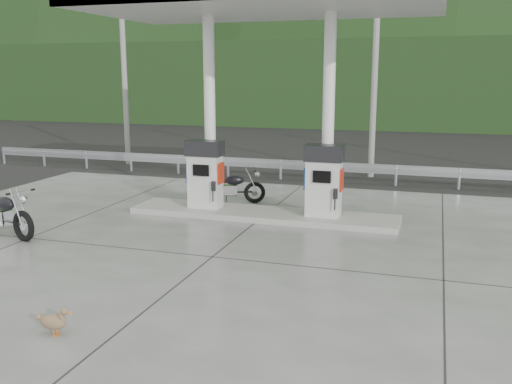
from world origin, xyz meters
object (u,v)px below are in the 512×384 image
(motorcycle_right, at_px, (231,188))
(gas_pump_left, at_px, (205,174))
(duck, at_px, (53,322))
(gas_pump_right, at_px, (324,181))
(motorcycle_left, at_px, (3,214))

(motorcycle_right, bearing_deg, gas_pump_left, -122.04)
(motorcycle_right, xyz_separation_m, duck, (0.50, -8.78, -0.25))
(motorcycle_right, distance_m, duck, 8.80)
(gas_pump_right, distance_m, duck, 7.91)
(gas_pump_right, height_order, motorcycle_left, gas_pump_right)
(gas_pump_left, relative_size, gas_pump_right, 1.00)
(gas_pump_left, distance_m, duck, 7.56)
(motorcycle_left, relative_size, motorcycle_right, 1.15)
(gas_pump_left, xyz_separation_m, motorcycle_right, (0.26, 1.31, -0.61))
(duck, bearing_deg, gas_pump_right, 70.90)
(gas_pump_right, xyz_separation_m, duck, (-2.45, -7.47, -0.87))
(gas_pump_left, relative_size, duck, 3.51)
(motorcycle_left, distance_m, duck, 5.89)
(gas_pump_left, xyz_separation_m, motorcycle_left, (-3.57, -3.48, -0.55))
(gas_pump_left, height_order, motorcycle_left, gas_pump_left)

